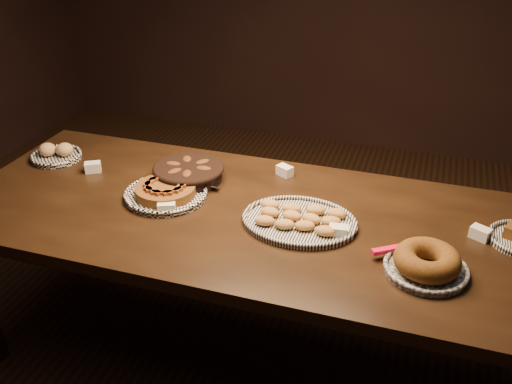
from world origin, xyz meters
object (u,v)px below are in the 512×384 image
(bundt_cake_plate, at_px, (426,263))
(madeleine_platter, at_px, (299,220))
(apple_tart_plate, at_px, (166,192))
(buffet_table, at_px, (248,228))

(bundt_cake_plate, bearing_deg, madeleine_platter, 170.98)
(bundt_cake_plate, bearing_deg, apple_tart_plate, 179.32)
(buffet_table, xyz_separation_m, apple_tart_plate, (-0.36, 0.01, 0.10))
(bundt_cake_plate, bearing_deg, buffet_table, 175.07)
(buffet_table, bearing_deg, apple_tart_plate, 177.83)
(apple_tart_plate, xyz_separation_m, madeleine_platter, (0.58, -0.03, -0.00))
(buffet_table, distance_m, madeleine_platter, 0.24)
(madeleine_platter, relative_size, bundt_cake_plate, 1.34)
(buffet_table, distance_m, apple_tart_plate, 0.38)
(apple_tart_plate, height_order, madeleine_platter, apple_tart_plate)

